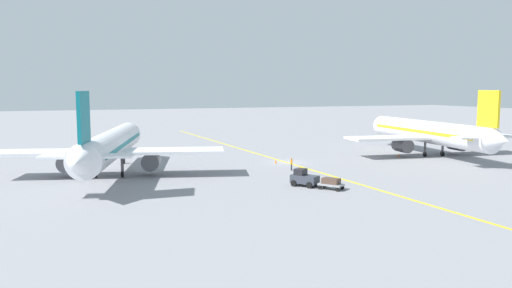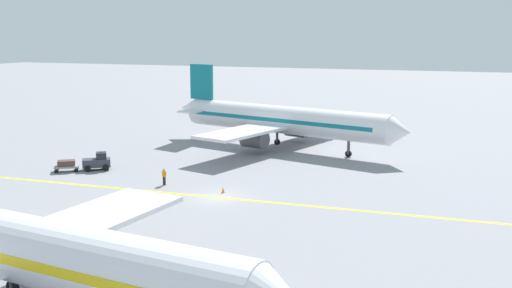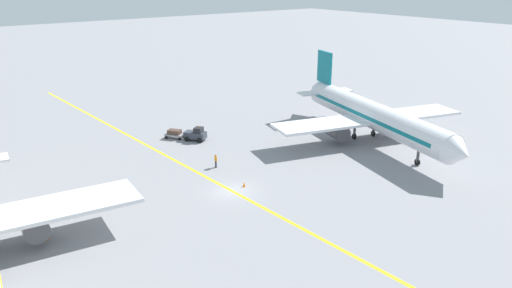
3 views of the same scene
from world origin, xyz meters
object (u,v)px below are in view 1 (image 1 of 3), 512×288
object	(u,v)px
baggage_cart_trailing	(331,183)
traffic_cone_by_wingtip	(276,161)
airplane_adjacent_stand	(429,133)
traffic_cone_mid_apron	(399,155)
baggage_tug_dark	(304,178)
airplane_at_gate	(111,146)
ground_crew_worker	(291,164)

from	to	relation	value
baggage_cart_trailing	traffic_cone_by_wingtip	world-z (taller)	baggage_cart_trailing
airplane_adjacent_stand	traffic_cone_mid_apron	world-z (taller)	airplane_adjacent_stand
airplane_adjacent_stand	baggage_tug_dark	xyz separation A→B (m)	(-30.58, -15.88, -2.81)
airplane_at_gate	baggage_tug_dark	bearing A→B (deg)	-37.67
airplane_adjacent_stand	traffic_cone_mid_apron	xyz separation A→B (m)	(-5.89, -0.13, -3.43)
airplane_adjacent_stand	ground_crew_worker	xyz separation A→B (m)	(-27.25, -5.60, -2.80)
airplane_at_gate	airplane_adjacent_stand	xyz separation A→B (m)	(49.94, 0.93, 0.00)
baggage_cart_trailing	ground_crew_worker	world-z (taller)	ground_crew_worker
baggage_tug_dark	traffic_cone_by_wingtip	size ratio (longest dim) A/B	6.04
airplane_adjacent_stand	ground_crew_worker	size ratio (longest dim) A/B	21.15
airplane_adjacent_stand	baggage_cart_trailing	size ratio (longest dim) A/B	12.11
baggage_cart_trailing	traffic_cone_by_wingtip	distance (m)	19.81
airplane_adjacent_stand	baggage_tug_dark	bearing A→B (deg)	-152.56
airplane_adjacent_stand	ground_crew_worker	bearing A→B (deg)	-168.39
airplane_adjacent_stand	baggage_cart_trailing	xyz separation A→B (m)	(-28.69, -18.58, -2.95)
airplane_at_gate	baggage_cart_trailing	xyz separation A→B (m)	(21.24, -17.66, -2.95)
baggage_tug_dark	baggage_cart_trailing	bearing A→B (deg)	-55.20
airplane_at_gate	baggage_tug_dark	distance (m)	24.62
airplane_adjacent_stand	baggage_tug_dark	distance (m)	34.57
baggage_tug_dark	traffic_cone_by_wingtip	distance (m)	17.46
baggage_tug_dark	traffic_cone_mid_apron	world-z (taller)	baggage_tug_dark
airplane_adjacent_stand	ground_crew_worker	distance (m)	27.96
airplane_at_gate	airplane_adjacent_stand	size ratio (longest dim) A/B	0.99
ground_crew_worker	airplane_adjacent_stand	bearing A→B (deg)	11.61
airplane_at_gate	airplane_adjacent_stand	bearing A→B (deg)	1.07
airplane_adjacent_stand	traffic_cone_mid_apron	bearing A→B (deg)	-178.74
baggage_tug_dark	ground_crew_worker	bearing A→B (deg)	72.05
traffic_cone_by_wingtip	ground_crew_worker	bearing A→B (deg)	-95.49
airplane_adjacent_stand	baggage_tug_dark	world-z (taller)	airplane_adjacent_stand
ground_crew_worker	traffic_cone_mid_apron	xyz separation A→B (m)	(21.36, 5.47, -0.63)
airplane_adjacent_stand	airplane_at_gate	bearing A→B (deg)	-178.93
airplane_at_gate	traffic_cone_mid_apron	bearing A→B (deg)	1.04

